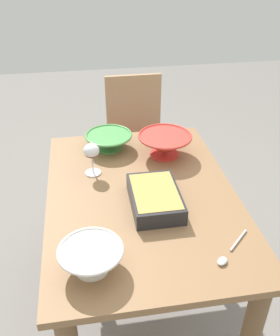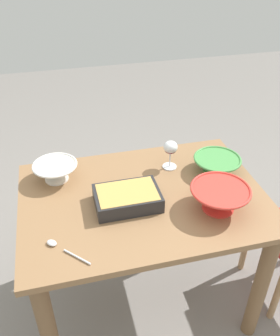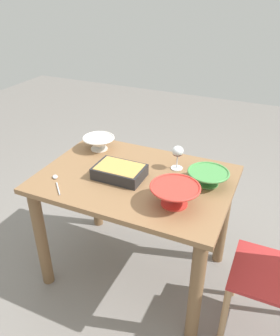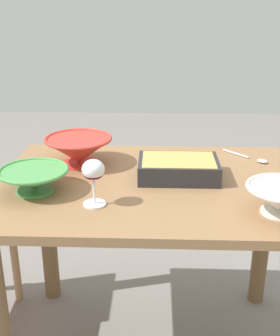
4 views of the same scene
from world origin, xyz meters
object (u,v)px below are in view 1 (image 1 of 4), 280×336
at_px(dining_table, 142,221).
at_px(small_bowl, 91,258).
at_px(mixing_bowl, 109,140).
at_px(chair, 136,142).
at_px(wine_glass, 92,153).
at_px(serving_spoon, 228,254).
at_px(casserole_dish, 155,197).
at_px(serving_bowl, 165,144).

relative_size(dining_table, small_bowl, 5.22).
relative_size(mixing_bowl, small_bowl, 1.10).
xyz_separation_m(chair, wine_glass, (0.74, -0.31, 0.38)).
bearing_deg(serving_spoon, small_bowl, -92.18).
relative_size(wine_glass, small_bowl, 0.71).
xyz_separation_m(casserole_dish, serving_bowl, (-0.38, 0.12, 0.02)).
bearing_deg(casserole_dish, small_bowl, -42.30).
bearing_deg(wine_glass, mixing_bowl, 156.50).
bearing_deg(dining_table, wine_glass, -134.31).
xyz_separation_m(dining_table, casserole_dish, (0.08, 0.04, 0.19)).
bearing_deg(chair, serving_bowl, 4.25).
bearing_deg(wine_glass, chair, 157.11).
height_order(serving_bowl, serving_spoon, serving_bowl).
distance_m(dining_table, mixing_bowl, 0.46).
height_order(small_bowl, serving_spoon, small_bowl).
xyz_separation_m(chair, mixing_bowl, (0.52, -0.22, 0.31)).
bearing_deg(serving_spoon, serving_bowl, -174.28).
bearing_deg(mixing_bowl, dining_table, 13.97).
bearing_deg(serving_spoon, dining_table, -149.67).
xyz_separation_m(wine_glass, mixing_bowl, (-0.22, 0.09, -0.06)).
bearing_deg(dining_table, small_bowl, -31.20).
relative_size(chair, small_bowl, 4.26).
bearing_deg(serving_bowl, small_bowl, -30.06).
height_order(mixing_bowl, serving_spoon, mixing_bowl).
distance_m(mixing_bowl, serving_bowl, 0.29).
bearing_deg(serving_spoon, mixing_bowl, -157.46).
distance_m(wine_glass, serving_bowl, 0.38).
xyz_separation_m(chair, casserole_dish, (1.01, -0.08, 0.31)).
bearing_deg(dining_table, mixing_bowl, -166.03).
distance_m(wine_glass, mixing_bowl, 0.24).
relative_size(chair, wine_glass, 6.03).
distance_m(chair, mixing_bowl, 0.65).
height_order(chair, small_bowl, chair).
height_order(dining_table, small_bowl, small_bowl).
relative_size(wine_glass, serving_bowl, 0.58).
xyz_separation_m(small_bowl, serving_bowl, (-0.68, 0.39, 0.01)).
bearing_deg(serving_spoon, casserole_dish, -148.40).
height_order(casserole_dish, serving_spoon, casserole_dish).
bearing_deg(small_bowl, chair, 165.16).
xyz_separation_m(dining_table, serving_spoon, (0.40, 0.23, 0.16)).
bearing_deg(small_bowl, mixing_bowl, 170.68).
bearing_deg(small_bowl, dining_table, 148.80).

